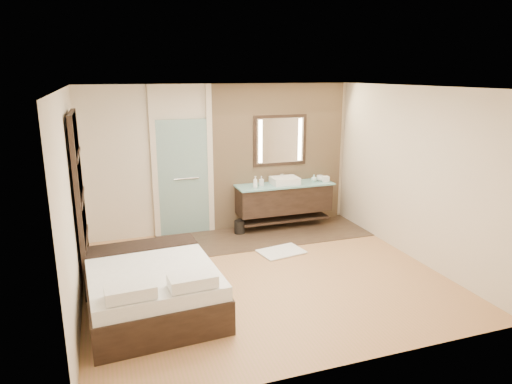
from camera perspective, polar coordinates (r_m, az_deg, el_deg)
name	(u,v)px	position (r m, az deg, el deg)	size (l,w,h in m)	color
floor	(264,276)	(6.79, 0.98, -10.44)	(5.00, 5.00, 0.00)	#AE8349
tile_strip	(265,235)	(8.37, 1.12, -5.43)	(3.80, 1.30, 0.01)	#38261E
stone_wall	(279,156)	(8.74, 2.88, 4.56)	(2.60, 0.08, 2.70)	tan
vanity	(284,198)	(8.65, 3.53, -0.79)	(1.85, 0.55, 0.88)	black
mirror_unit	(280,140)	(8.65, 3.03, 6.46)	(1.06, 0.04, 0.96)	black
frosted_door	(183,173)	(8.28, -9.11, 2.36)	(1.10, 0.12, 2.70)	#BAECE7
shoji_partition	(81,201)	(6.60, -21.08, -1.01)	(0.06, 1.20, 2.40)	black
bed	(152,287)	(5.93, -12.89, -11.53)	(1.64, 1.99, 0.73)	black
bath_mat	(281,252)	(7.62, 3.19, -7.44)	(0.72, 0.50, 0.02)	white
waste_bin	(240,227)	(8.43, -2.06, -4.43)	(0.20, 0.20, 0.25)	black
tissue_box	(325,179)	(8.84, 8.68, 1.64)	(0.12, 0.12, 0.10)	white
soap_bottle_a	(255,182)	(8.23, -0.09, 1.25)	(0.08, 0.08, 0.21)	white
soap_bottle_b	(261,181)	(8.39, 0.67, 1.39)	(0.08, 0.08, 0.18)	#B2B2B2
soap_bottle_c	(314,178)	(8.80, 7.25, 1.74)	(0.10, 0.10, 0.13)	#ADDAD2
cup	(320,178)	(8.87, 8.01, 1.73)	(0.14, 0.14, 0.11)	white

